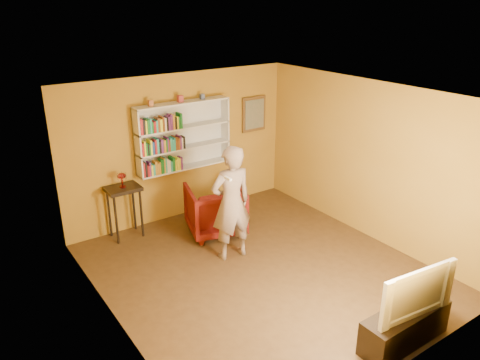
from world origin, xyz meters
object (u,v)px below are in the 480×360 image
Objects in this scene: ruby_lustre at (122,177)px; console_table at (124,196)px; armchair at (215,209)px; person at (231,203)px; tv_cabinet at (405,327)px; bookshelf at (182,135)px; television at (411,289)px.

console_table is at bearing 106.70° from ruby_lustre.
person is at bearing 91.53° from armchair.
armchair is 0.76× the size of tv_cabinet.
bookshelf reaches higher than console_table.
television is (1.72, -4.50, -0.00)m from console_table.
bookshelf is at bearing 7.26° from console_table.
console_table is at bearing 110.87° from tv_cabinet.
tv_cabinet is at bearing 6.55° from television.
ruby_lustre reaches higher than tv_cabinet.
armchair is 3.77m from tv_cabinet.
tv_cabinet is (0.46, -4.66, -1.37)m from bookshelf.
tv_cabinet is (0.35, -3.75, -0.21)m from armchair.
console_table is at bearing -172.74° from bookshelf.
television is (1.72, -4.50, -0.34)m from ruby_lustre.
television is (0.46, -4.66, -0.83)m from bookshelf.
tv_cabinet is (1.72, -4.50, -0.54)m from console_table.
person is at bearing 101.42° from tv_cabinet.
ruby_lustre reaches higher than armchair.
television is (-0.00, 0.00, 0.54)m from tv_cabinet.
bookshelf is at bearing -89.05° from person.
armchair is (1.36, -0.75, -0.67)m from ruby_lustre.
console_table is 3.71× the size of ruby_lustre.
bookshelf is at bearing 95.67° from tv_cabinet.
person reaches higher than armchair.
bookshelf is 7.19× the size of ruby_lustre.
bookshelf is at bearing 102.21° from television.
bookshelf is 1.35m from ruby_lustre.
bookshelf is 1.94× the size of console_table.
armchair is 0.51× the size of person.
tv_cabinet is at bearing -69.13° from console_table.
television is at bearing 111.92° from armchair.
armchair reaches higher than tv_cabinet.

